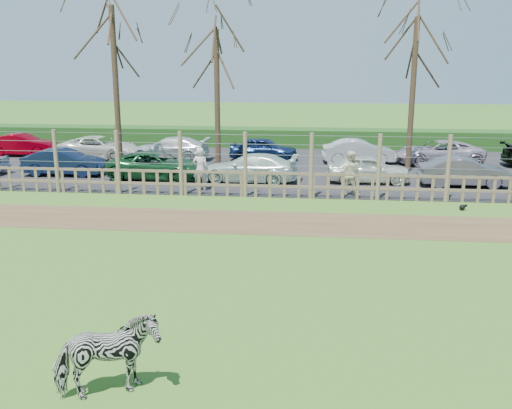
# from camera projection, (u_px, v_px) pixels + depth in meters

# --- Properties ---
(ground) EXTENTS (120.00, 120.00, 0.00)m
(ground) POSITION_uv_depth(u_px,v_px,m) (206.00, 270.00, 14.23)
(ground) COLOR olive
(ground) RESTS_ON ground
(dirt_strip) EXTENTS (34.00, 2.80, 0.01)m
(dirt_strip) POSITION_uv_depth(u_px,v_px,m) (232.00, 221.00, 18.56)
(dirt_strip) COLOR brown
(dirt_strip) RESTS_ON ground
(asphalt) EXTENTS (44.00, 13.00, 0.04)m
(asphalt) POSITION_uv_depth(u_px,v_px,m) (262.00, 166.00, 28.20)
(asphalt) COLOR #232326
(asphalt) RESTS_ON ground
(hedge) EXTENTS (46.00, 2.00, 1.10)m
(hedge) POSITION_uv_depth(u_px,v_px,m) (273.00, 138.00, 34.83)
(hedge) COLOR #1E4716
(hedge) RESTS_ON ground
(fence) EXTENTS (30.16, 0.16, 2.50)m
(fence) POSITION_uv_depth(u_px,v_px,m) (245.00, 176.00, 21.74)
(fence) COLOR brown
(fence) RESTS_ON ground
(tree_left) EXTENTS (4.80, 4.80, 7.88)m
(tree_left) POSITION_uv_depth(u_px,v_px,m) (114.00, 49.00, 25.58)
(tree_left) COLOR #3D2B1E
(tree_left) RESTS_ON ground
(tree_mid) EXTENTS (4.80, 4.80, 6.83)m
(tree_mid) POSITION_uv_depth(u_px,v_px,m) (217.00, 66.00, 26.26)
(tree_mid) COLOR #3D2B1E
(tree_mid) RESTS_ON ground
(tree_right) EXTENTS (4.80, 4.80, 7.35)m
(tree_right) POSITION_uv_depth(u_px,v_px,m) (415.00, 58.00, 25.73)
(tree_right) COLOR #3D2B1E
(tree_right) RESTS_ON ground
(zebra) EXTENTS (1.75, 1.36, 1.34)m
(zebra) POSITION_uv_depth(u_px,v_px,m) (107.00, 357.00, 8.73)
(zebra) COLOR gray
(zebra) RESTS_ON ground
(visitor_a) EXTENTS (0.64, 0.43, 1.72)m
(visitor_a) POSITION_uv_depth(u_px,v_px,m) (200.00, 169.00, 22.71)
(visitor_a) COLOR beige
(visitor_a) RESTS_ON asphalt
(visitor_b) EXTENTS (0.99, 0.87, 1.72)m
(visitor_b) POSITION_uv_depth(u_px,v_px,m) (350.00, 173.00, 21.90)
(visitor_b) COLOR beige
(visitor_b) RESTS_ON asphalt
(crow) EXTENTS (0.28, 0.20, 0.22)m
(crow) POSITION_uv_depth(u_px,v_px,m) (463.00, 207.00, 19.96)
(crow) COLOR black
(crow) RESTS_ON ground
(car_1) EXTENTS (3.68, 1.38, 1.20)m
(car_1) POSITION_uv_depth(u_px,v_px,m) (64.00, 162.00, 25.82)
(car_1) COLOR #111E3D
(car_1) RESTS_ON asphalt
(car_2) EXTENTS (4.51, 2.44, 1.20)m
(car_2) POSITION_uv_depth(u_px,v_px,m) (157.00, 166.00, 24.91)
(car_2) COLOR #1A4F28
(car_2) RESTS_ON asphalt
(car_3) EXTENTS (4.26, 2.01, 1.20)m
(car_3) POSITION_uv_depth(u_px,v_px,m) (249.00, 168.00, 24.38)
(car_3) COLOR silver
(car_3) RESTS_ON asphalt
(car_4) EXTENTS (3.56, 1.51, 1.20)m
(car_4) POSITION_uv_depth(u_px,v_px,m) (368.00, 169.00, 24.22)
(car_4) COLOR silver
(car_4) RESTS_ON asphalt
(car_5) EXTENTS (3.65, 1.29, 1.20)m
(car_5) POSITION_uv_depth(u_px,v_px,m) (464.00, 172.00, 23.50)
(car_5) COLOR #5E5967
(car_5) RESTS_ON asphalt
(car_7) EXTENTS (3.74, 1.59, 1.20)m
(car_7) POSITION_uv_depth(u_px,v_px,m) (22.00, 145.00, 31.15)
(car_7) COLOR #8C000F
(car_7) RESTS_ON asphalt
(car_8) EXTENTS (4.46, 2.33, 1.20)m
(car_8) POSITION_uv_depth(u_px,v_px,m) (100.00, 148.00, 30.16)
(car_8) COLOR white
(car_8) RESTS_ON asphalt
(car_9) EXTENTS (4.18, 1.80, 1.20)m
(car_9) POSITION_uv_depth(u_px,v_px,m) (170.00, 149.00, 29.84)
(car_9) COLOR silver
(car_9) RESTS_ON asphalt
(car_10) EXTENTS (3.58, 1.58, 1.20)m
(car_10) POSITION_uv_depth(u_px,v_px,m) (264.00, 149.00, 29.74)
(car_10) COLOR navy
(car_10) RESTS_ON asphalt
(car_11) EXTENTS (3.73, 1.56, 1.20)m
(car_11) POSITION_uv_depth(u_px,v_px,m) (359.00, 151.00, 28.93)
(car_11) COLOR silver
(car_11) RESTS_ON asphalt
(car_12) EXTENTS (4.49, 2.40, 1.20)m
(car_12) POSITION_uv_depth(u_px,v_px,m) (439.00, 152.00, 28.57)
(car_12) COLOR #C2B0BE
(car_12) RESTS_ON asphalt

